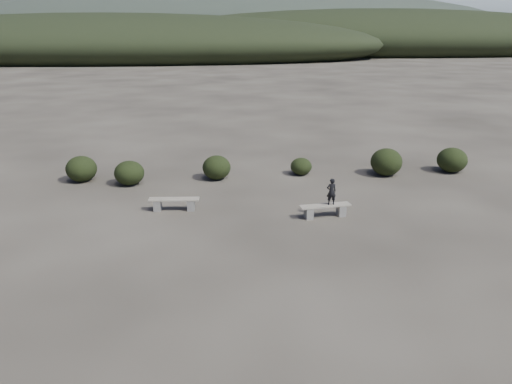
{
  "coord_description": "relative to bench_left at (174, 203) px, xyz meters",
  "views": [
    {
      "loc": [
        -1.69,
        -12.2,
        6.37
      ],
      "look_at": [
        -0.77,
        3.5,
        1.1
      ],
      "focal_mm": 35.0,
      "sensor_mm": 36.0,
      "label": 1
    }
  ],
  "objects": [
    {
      "name": "shrub_f",
      "position": [
        -4.29,
        3.83,
        0.28
      ],
      "size": [
        1.3,
        1.3,
        1.1
      ],
      "primitive_type": "ellipsoid",
      "color": "black",
      "rests_on": "ground"
    },
    {
      "name": "bench_right",
      "position": [
        5.32,
        -0.98,
        -0.0
      ],
      "size": [
        1.84,
        0.69,
        0.45
      ],
      "rotation": [
        0.0,
        0.0,
        0.18
      ],
      "color": "slate",
      "rests_on": "ground"
    },
    {
      "name": "seated_person",
      "position": [
        5.52,
        -0.94,
        0.65
      ],
      "size": [
        0.37,
        0.27,
        0.94
      ],
      "primitive_type": "imported",
      "rotation": [
        0.0,
        0.0,
        3.28
      ],
      "color": "black",
      "rests_on": "bench_right"
    },
    {
      "name": "bench_left",
      "position": [
        0.0,
        0.0,
        0.0
      ],
      "size": [
        1.82,
        0.43,
        0.45
      ],
      "rotation": [
        0.0,
        0.0,
        -0.03
      ],
      "color": "slate",
      "rests_on": "ground"
    },
    {
      "name": "shrub_b",
      "position": [
        1.48,
        3.79,
        0.25
      ],
      "size": [
        1.22,
        1.22,
        1.05
      ],
      "primitive_type": "ellipsoid",
      "color": "black",
      "rests_on": "ground"
    },
    {
      "name": "shrub_e",
      "position": [
        12.15,
        4.3,
        0.29
      ],
      "size": [
        1.34,
        1.34,
        1.12
      ],
      "primitive_type": "ellipsoid",
      "color": "black",
      "rests_on": "ground"
    },
    {
      "name": "shrub_d",
      "position": [
        9.0,
        3.97,
        0.33
      ],
      "size": [
        1.39,
        1.39,
        1.21
      ],
      "primitive_type": "ellipsoid",
      "color": "black",
      "rests_on": "ground"
    },
    {
      "name": "ground",
      "position": [
        3.66,
        -4.87,
        -0.27
      ],
      "size": [
        1200.0,
        1200.0,
        0.0
      ],
      "primitive_type": "plane",
      "color": "#302B25",
      "rests_on": "ground"
    },
    {
      "name": "shrub_c",
      "position": [
        5.24,
        4.26,
        0.11
      ],
      "size": [
        0.95,
        0.95,
        0.76
      ],
      "primitive_type": "ellipsoid",
      "color": "black",
      "rests_on": "ground"
    },
    {
      "name": "mountain_ridges",
      "position": [
        -3.83,
        334.19,
        10.56
      ],
      "size": [
        500.0,
        400.0,
        56.0
      ],
      "color": "black",
      "rests_on": "ground"
    },
    {
      "name": "shrub_a",
      "position": [
        -2.16,
        3.22,
        0.23
      ],
      "size": [
        1.24,
        1.24,
        1.02
      ],
      "primitive_type": "ellipsoid",
      "color": "black",
      "rests_on": "ground"
    }
  ]
}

